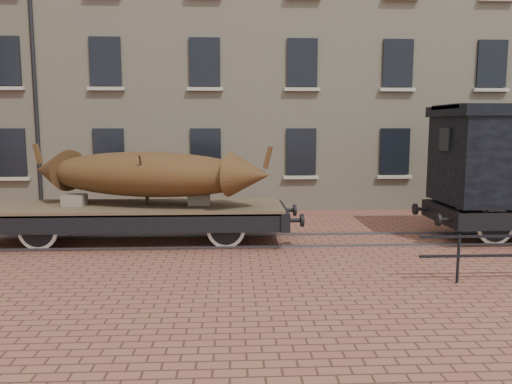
{
  "coord_description": "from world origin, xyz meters",
  "views": [
    {
      "loc": [
        -1.52,
        -13.35,
        3.15
      ],
      "look_at": [
        -0.87,
        0.5,
        1.3
      ],
      "focal_mm": 35.0,
      "sensor_mm": 36.0,
      "label": 1
    }
  ],
  "objects": [
    {
      "name": "warehouse_cream",
      "position": [
        3.0,
        9.99,
        7.0
      ],
      "size": [
        40.0,
        10.19,
        14.0
      ],
      "color": "#BAAB8C",
      "rests_on": "ground"
    },
    {
      "name": "rail_track",
      "position": [
        0.0,
        0.0,
        0.03
      ],
      "size": [
        30.0,
        1.52,
        0.06
      ],
      "color": "#59595E",
      "rests_on": "ground"
    },
    {
      "name": "flatcar_wagon",
      "position": [
        -4.09,
        -0.0,
        0.83
      ],
      "size": [
        8.79,
        2.38,
        1.33
      ],
      "color": "brown",
      "rests_on": "ground"
    },
    {
      "name": "ground",
      "position": [
        0.0,
        0.0,
        0.0
      ],
      "size": [
        90.0,
        90.0,
        0.0
      ],
      "primitive_type": "plane",
      "color": "brown"
    },
    {
      "name": "iron_boat",
      "position": [
        -3.82,
        -0.0,
        1.87
      ],
      "size": [
        6.77,
        3.47,
        1.63
      ],
      "color": "#492C10",
      "rests_on": "flatcar_wagon"
    }
  ]
}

